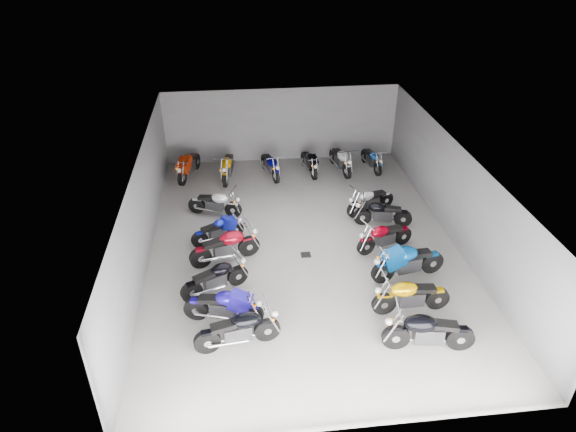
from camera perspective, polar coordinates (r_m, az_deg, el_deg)
The scene contains 24 objects.
ground at distance 17.01m, azimuth 1.75°, elevation -3.38°, with size 14.00×14.00×0.00m, color #A29F9A.
wall_back at distance 22.47m, azimuth -0.70°, elevation 10.10°, with size 10.00×0.10×3.20m, color slate.
wall_left at distance 16.29m, azimuth -15.86°, elevation 0.29°, with size 0.10×14.00×3.20m, color slate.
wall_right at distance 17.53m, azimuth 18.26°, elevation 2.16°, with size 0.10×14.00×3.20m, color slate.
ceiling at distance 15.43m, azimuth 1.94°, elevation 6.56°, with size 10.00×14.00×0.04m, color black.
drain_grate at distance 16.60m, azimuth 1.99°, elevation -4.32°, with size 0.32×0.32×0.01m, color black.
motorcycle_left_a at distance 13.21m, azimuth -5.52°, elevation -12.46°, with size 2.21×0.57×0.98m.
motorcycle_left_b at distance 13.92m, azimuth -7.10°, elevation -9.92°, with size 2.15×0.69×0.96m.
motorcycle_left_c at distance 14.94m, azimuth -8.05°, elevation -6.85°, with size 1.95×1.00×0.92m.
motorcycle_left_d at distance 16.14m, azimuth -6.94°, elevation -3.36°, with size 2.22×0.83×1.00m.
motorcycle_left_e at distance 17.16m, azimuth -7.76°, elevation -1.57°, with size 1.75×0.81×0.81m.
motorcycle_left_f at distance 18.66m, azimuth -8.08°, elevation 1.41°, with size 1.95×0.80×0.89m.
motorcycle_right_a at distance 13.52m, azimuth 15.25°, elevation -12.29°, with size 2.32×0.55×1.02m.
motorcycle_right_b at distance 14.53m, azimuth 13.44°, elevation -8.61°, with size 2.20×0.44×0.97m.
motorcycle_right_c at distance 15.72m, azimuth 13.13°, elevation -4.97°, with size 2.35×0.66×1.04m.
motorcycle_right_d at distance 16.88m, azimuth 10.65°, elevation -2.24°, with size 1.99×0.80×0.91m.
motorcycle_right_e at distance 18.16m, azimuth 10.43°, elevation 0.31°, with size 2.01×0.58×0.89m.
motorcycle_right_f at distance 18.88m, azimuth 9.11°, elevation 1.72°, with size 1.92×0.95×0.90m.
motorcycle_back_a at distance 21.59m, azimuth -10.99°, elevation 5.55°, with size 0.83×2.17×0.98m.
motorcycle_back_b at distance 21.24m, azimuth -6.74°, elevation 5.48°, with size 0.56×2.23×0.98m.
motorcycle_back_c at distance 21.33m, azimuth -1.97°, elevation 5.68°, with size 0.65×2.04×0.91m.
motorcycle_back_d at distance 21.62m, azimuth 2.38°, elevation 5.98°, with size 0.50×1.99×0.88m.
motorcycle_back_e at distance 21.85m, azimuth 5.88°, elevation 6.27°, with size 0.59×2.19×0.97m.
motorcycle_back_f at distance 22.22m, azimuth 9.30°, elevation 6.27°, with size 0.50×1.95×0.86m.
Camera 1 is at (-2.10, -13.91, 9.56)m, focal length 32.00 mm.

